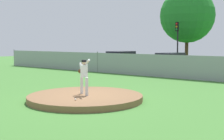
% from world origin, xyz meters
% --- Properties ---
extents(ground_plane, '(80.00, 80.00, 0.00)m').
position_xyz_m(ground_plane, '(0.00, 6.00, 0.00)').
color(ground_plane, '#427A33').
extents(asphalt_strip, '(44.00, 7.00, 0.01)m').
position_xyz_m(asphalt_strip, '(0.00, 14.50, 0.00)').
color(asphalt_strip, '#2B2B2D').
rests_on(asphalt_strip, ground_plane).
extents(pitchers_mound, '(5.01, 5.01, 0.25)m').
position_xyz_m(pitchers_mound, '(0.00, 0.00, 0.13)').
color(pitchers_mound, brown).
rests_on(pitchers_mound, ground_plane).
extents(pitcher_youth, '(0.82, 0.37, 1.59)m').
position_xyz_m(pitcher_youth, '(-0.08, 0.01, 1.20)').
color(pitcher_youth, silver).
rests_on(pitcher_youth, pitchers_mound).
extents(baseball, '(0.07, 0.07, 0.07)m').
position_xyz_m(baseball, '(0.59, -1.19, 0.29)').
color(baseball, white).
rests_on(baseball, pitchers_mound).
extents(chainlink_fence, '(40.00, 0.07, 1.74)m').
position_xyz_m(chainlink_fence, '(0.00, 10.00, 0.82)').
color(chainlink_fence, gray).
rests_on(chainlink_fence, ground_plane).
extents(parked_car_silver, '(1.91, 4.73, 1.61)m').
position_xyz_m(parked_car_silver, '(-3.69, 14.86, 0.78)').
color(parked_car_silver, '#B7BABF').
rests_on(parked_car_silver, ground_plane).
extents(parked_car_navy, '(2.03, 4.76, 1.67)m').
position_xyz_m(parked_car_navy, '(-8.70, 14.29, 0.80)').
color(parked_car_navy, '#161E4C').
rests_on(parked_car_navy, ground_plane).
extents(traffic_light_near, '(0.28, 0.46, 4.51)m').
position_xyz_m(traffic_light_near, '(-4.87, 18.46, 3.10)').
color(traffic_light_near, black).
rests_on(traffic_light_near, ground_plane).
extents(tree_tall_centre, '(5.99, 5.99, 8.45)m').
position_xyz_m(tree_tall_centre, '(-5.74, 22.54, 5.44)').
color(tree_tall_centre, '#4C331E').
rests_on(tree_tall_centre, ground_plane).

